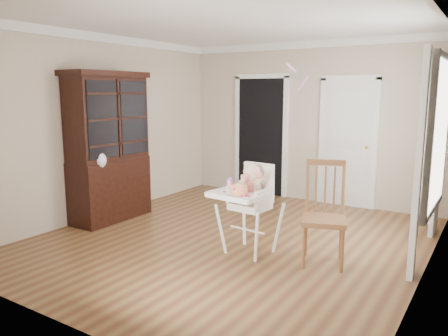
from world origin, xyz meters
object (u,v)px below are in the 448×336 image
Objects in this scene: high_chair at (250,198)px; dining_chair at (324,216)px; cake at (239,190)px; sippy_cup at (230,184)px; china_cabinet at (109,147)px.

dining_chair is (0.83, 0.18, -0.13)m from high_chair.
high_chair is 0.28m from cake.
dining_chair is at bearing 26.67° from cake.
sippy_cup is 1.12m from dining_chair.
high_chair is 0.95× the size of dining_chair.
high_chair is 0.86m from dining_chair.
sippy_cup is at bearing 144.08° from cake.
dining_chair is at bearing 18.01° from high_chair.
high_chair is at bearing 89.00° from cake.
sippy_cup is 0.15× the size of dining_chair.
sippy_cup reaches higher than cake.
sippy_cup is 2.21m from china_cabinet.
china_cabinet reaches higher than sippy_cup.
china_cabinet is at bearing 174.95° from sippy_cup.
china_cabinet is at bearing 162.28° from dining_chair.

